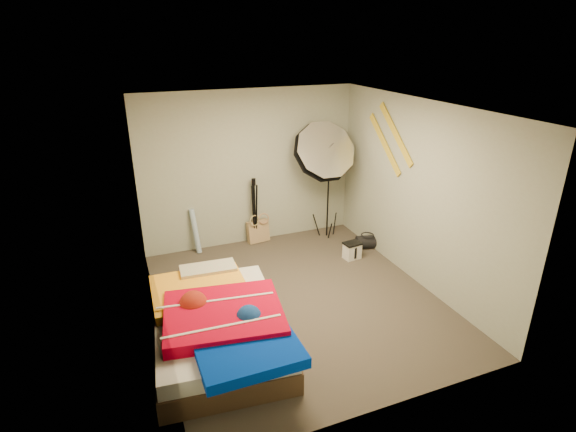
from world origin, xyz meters
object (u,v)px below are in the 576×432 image
camera_case (352,251)px  duffel_bag (367,242)px  bed (219,325)px  photo_umbrella (323,153)px  wrapping_roll (195,231)px  tote_bag (258,231)px  camera_tripod (254,207)px

camera_case → duffel_bag: (0.41, 0.23, -0.02)m
bed → photo_umbrella: photo_umbrella is taller
wrapping_roll → photo_umbrella: bearing=-9.1°
tote_bag → wrapping_roll: 1.05m
wrapping_roll → photo_umbrella: 2.37m
bed → photo_umbrella: size_ratio=1.03×
duffel_bag → camera_tripod: (-1.63, 0.86, 0.54)m
duffel_bag → photo_umbrella: (-0.57, 0.57, 1.41)m
camera_tripod → duffel_bag: bearing=-27.9°
camera_case → duffel_bag: size_ratio=0.71×
tote_bag → bed: bearing=-125.4°
tote_bag → duffel_bag: size_ratio=1.07×
tote_bag → camera_tripod: camera_tripod is taller
wrapping_roll → camera_case: (2.20, -1.13, -0.24)m
camera_case → photo_umbrella: (-0.16, 0.80, 1.39)m
duffel_bag → bed: bearing=-136.7°
bed → tote_bag: bearing=62.8°
tote_bag → photo_umbrella: photo_umbrella is taller
bed → camera_tripod: camera_tripod is taller
duffel_bag → bed: size_ratio=0.16×
camera_case → wrapping_roll: bearing=146.3°
wrapping_roll → photo_umbrella: (2.04, -0.33, 1.15)m
camera_tripod → photo_umbrella: bearing=-15.5°
wrapping_roll → camera_tripod: size_ratio=0.64×
wrapping_roll → camera_tripod: 1.02m
tote_bag → camera_tripod: bearing=-161.0°
camera_case → duffel_bag: 0.47m
wrapping_roll → photo_umbrella: photo_umbrella is taller
wrapping_roll → camera_tripod: camera_tripod is taller
photo_umbrella → wrapping_roll: bearing=170.9°
wrapping_roll → bed: (-0.22, -2.45, -0.07)m
duffel_bag → photo_umbrella: 1.62m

